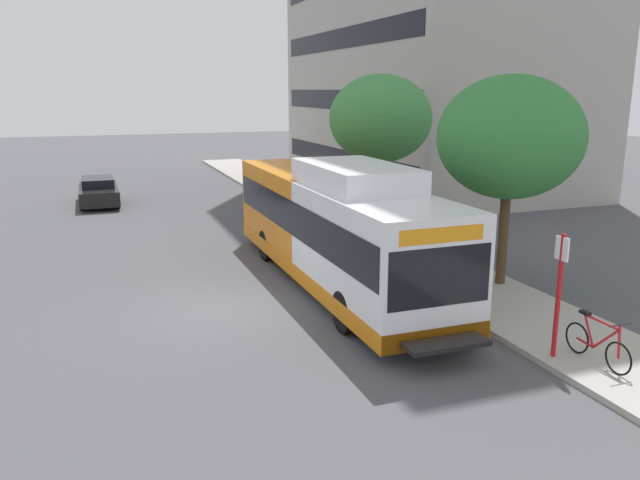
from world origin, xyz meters
name	(u,v)px	position (x,y,z in m)	size (l,w,h in m)	color
ground_plane	(177,241)	(0.00, 8.00, 0.00)	(120.00, 120.00, 0.00)	#4C4C51
sidewalk_curb	(369,236)	(7.00, 6.00, 0.07)	(3.00, 56.00, 0.14)	#A8A399
transit_bus	(335,227)	(3.60, 1.02, 1.70)	(2.58, 12.25, 3.65)	white
bus_stop_sign_pole	(559,286)	(5.87, -5.52, 1.65)	(0.10, 0.36, 2.60)	red
bicycle_parked	(597,344)	(6.44, -6.11, 0.56)	(0.52, 1.76, 1.02)	black
street_tree_near_stop	(510,138)	(7.92, -0.90, 4.25)	(3.94, 3.94, 5.80)	#4C3823
street_tree_mid_block	(380,119)	(7.69, 6.71, 4.43)	(3.91, 3.91, 5.97)	#4C3823
parked_car_far_lane	(99,191)	(-2.51, 17.12, 0.66)	(1.80, 4.50, 1.33)	black
lattice_comm_tower	(386,14)	(20.85, 33.28, 11.48)	(1.10, 1.10, 34.08)	#B7B7BC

